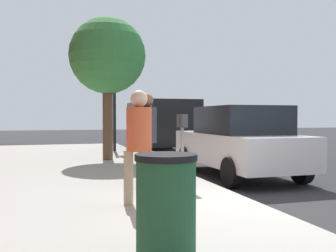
{
  "coord_description": "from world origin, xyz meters",
  "views": [
    {
      "loc": [
        -5.61,
        3.12,
        1.5
      ],
      "look_at": [
        2.23,
        0.76,
        1.31
      ],
      "focal_mm": 40.92,
      "sensor_mm": 36.0,
      "label": 1
    }
  ],
  "objects_px": {
    "traffic_signal": "(117,90)",
    "trash_bin": "(166,207)",
    "pedestrian_at_meter": "(147,131)",
    "street_tree": "(107,57)",
    "parking_meter": "(182,134)",
    "parked_van_far": "(160,123)",
    "parked_sedan_near": "(238,141)",
    "pedestrian_bystander": "(139,138)"
  },
  "relations": [
    {
      "from": "traffic_signal",
      "to": "trash_bin",
      "type": "xyz_separation_m",
      "value": [
        -11.82,
        1.45,
        -1.92
      ]
    },
    {
      "from": "pedestrian_at_meter",
      "to": "parked_van_far",
      "type": "distance_m",
      "value": 9.28
    },
    {
      "from": "parked_van_far",
      "to": "traffic_signal",
      "type": "relative_size",
      "value": 1.45
    },
    {
      "from": "pedestrian_bystander",
      "to": "traffic_signal",
      "type": "xyz_separation_m",
      "value": [
        9.56,
        -1.21,
        1.39
      ]
    },
    {
      "from": "parking_meter",
      "to": "parked_sedan_near",
      "type": "bearing_deg",
      "value": -51.71
    },
    {
      "from": "street_tree",
      "to": "trash_bin",
      "type": "height_order",
      "value": "street_tree"
    },
    {
      "from": "parked_sedan_near",
      "to": "trash_bin",
      "type": "bearing_deg",
      "value": 146.79
    },
    {
      "from": "parked_van_far",
      "to": "parking_meter",
      "type": "bearing_deg",
      "value": 167.11
    },
    {
      "from": "parked_sedan_near",
      "to": "parked_van_far",
      "type": "xyz_separation_m",
      "value": [
        7.33,
        0.0,
        0.36
      ]
    },
    {
      "from": "pedestrian_at_meter",
      "to": "pedestrian_bystander",
      "type": "bearing_deg",
      "value": -97.69
    },
    {
      "from": "trash_bin",
      "to": "parked_van_far",
      "type": "bearing_deg",
      "value": -15.35
    },
    {
      "from": "pedestrian_at_meter",
      "to": "parked_van_far",
      "type": "bearing_deg",
      "value": 82.82
    },
    {
      "from": "parking_meter",
      "to": "parked_van_far",
      "type": "xyz_separation_m",
      "value": [
        8.94,
        -2.05,
        0.09
      ]
    },
    {
      "from": "pedestrian_at_meter",
      "to": "street_tree",
      "type": "distance_m",
      "value": 5.46
    },
    {
      "from": "street_tree",
      "to": "traffic_signal",
      "type": "relative_size",
      "value": 1.25
    },
    {
      "from": "parked_van_far",
      "to": "trash_bin",
      "type": "height_order",
      "value": "parked_van_far"
    },
    {
      "from": "traffic_signal",
      "to": "parking_meter",
      "type": "bearing_deg",
      "value": 179.8
    },
    {
      "from": "pedestrian_at_meter",
      "to": "trash_bin",
      "type": "bearing_deg",
      "value": -90.79
    },
    {
      "from": "street_tree",
      "to": "traffic_signal",
      "type": "height_order",
      "value": "street_tree"
    },
    {
      "from": "street_tree",
      "to": "traffic_signal",
      "type": "distance_m",
      "value": 3.27
    },
    {
      "from": "parked_van_far",
      "to": "street_tree",
      "type": "bearing_deg",
      "value": 143.98
    },
    {
      "from": "trash_bin",
      "to": "pedestrian_at_meter",
      "type": "bearing_deg",
      "value": -10.83
    },
    {
      "from": "parked_sedan_near",
      "to": "street_tree",
      "type": "bearing_deg",
      "value": 39.04
    },
    {
      "from": "pedestrian_bystander",
      "to": "parking_meter",
      "type": "bearing_deg",
      "value": 4.62
    },
    {
      "from": "parking_meter",
      "to": "traffic_signal",
      "type": "height_order",
      "value": "traffic_signal"
    },
    {
      "from": "parked_sedan_near",
      "to": "parked_van_far",
      "type": "relative_size",
      "value": 0.84
    },
    {
      "from": "pedestrian_bystander",
      "to": "trash_bin",
      "type": "height_order",
      "value": "pedestrian_bystander"
    },
    {
      "from": "parking_meter",
      "to": "pedestrian_bystander",
      "type": "xyz_separation_m",
      "value": [
        -1.42,
        1.18,
        0.02
      ]
    },
    {
      "from": "pedestrian_at_meter",
      "to": "trash_bin",
      "type": "distance_m",
      "value": 3.86
    },
    {
      "from": "parking_meter",
      "to": "pedestrian_bystander",
      "type": "bearing_deg",
      "value": 140.24
    },
    {
      "from": "parked_van_far",
      "to": "traffic_signal",
      "type": "height_order",
      "value": "traffic_signal"
    },
    {
      "from": "parked_sedan_near",
      "to": "trash_bin",
      "type": "relative_size",
      "value": 4.36
    },
    {
      "from": "parking_meter",
      "to": "trash_bin",
      "type": "relative_size",
      "value": 1.4
    },
    {
      "from": "traffic_signal",
      "to": "street_tree",
      "type": "bearing_deg",
      "value": 165.5
    },
    {
      "from": "parked_sedan_near",
      "to": "traffic_signal",
      "type": "relative_size",
      "value": 1.22
    },
    {
      "from": "pedestrian_at_meter",
      "to": "parked_sedan_near",
      "type": "xyz_separation_m",
      "value": [
        1.54,
        -2.75,
        -0.33
      ]
    },
    {
      "from": "pedestrian_bystander",
      "to": "parked_sedan_near",
      "type": "xyz_separation_m",
      "value": [
        3.03,
        -3.22,
        -0.29
      ]
    },
    {
      "from": "parked_van_far",
      "to": "pedestrian_bystander",
      "type": "bearing_deg",
      "value": 162.71
    },
    {
      "from": "parking_meter",
      "to": "street_tree",
      "type": "distance_m",
      "value": 5.61
    },
    {
      "from": "parking_meter",
      "to": "pedestrian_at_meter",
      "type": "height_order",
      "value": "pedestrian_at_meter"
    },
    {
      "from": "pedestrian_at_meter",
      "to": "street_tree",
      "type": "xyz_separation_m",
      "value": [
        5.0,
        0.06,
        2.18
      ]
    },
    {
      "from": "parking_meter",
      "to": "parked_van_far",
      "type": "relative_size",
      "value": 0.27
    }
  ]
}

